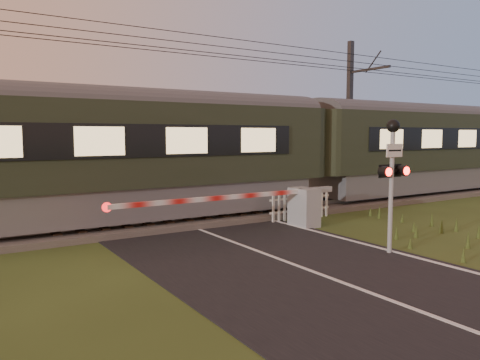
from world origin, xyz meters
TOP-DOWN VIEW (x-y plane):
  - ground at (0.00, 0.00)m, footprint 160.00×160.00m
  - road at (0.02, -0.23)m, footprint 6.00×140.00m
  - track_bed at (0.00, 6.50)m, footprint 140.00×3.40m
  - overhead_wires at (0.00, 6.50)m, footprint 120.00×0.62m
  - train at (5.47, 6.50)m, footprint 42.35×2.92m
  - boom_gate at (2.71, 3.64)m, footprint 7.34×0.92m
  - crossing_signal at (2.60, -0.06)m, footprint 0.81×0.35m
  - picket_fence at (3.72, 4.60)m, footprint 2.53×0.08m
  - catenary_mast at (10.11, 8.73)m, footprint 0.23×2.46m

SIDE VIEW (x-z plane):
  - ground at x=0.00m, z-range 0.00..0.00m
  - road at x=0.02m, z-range 0.00..0.03m
  - track_bed at x=0.00m, z-range -0.13..0.26m
  - picket_fence at x=3.72m, z-range 0.01..0.95m
  - boom_gate at x=2.71m, z-range 0.06..1.28m
  - crossing_signal at x=2.60m, z-range 0.60..3.80m
  - train at x=5.47m, z-range 0.28..4.23m
  - catenary_mast at x=10.11m, z-range 0.14..7.37m
  - overhead_wires at x=0.00m, z-range 5.41..6.04m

